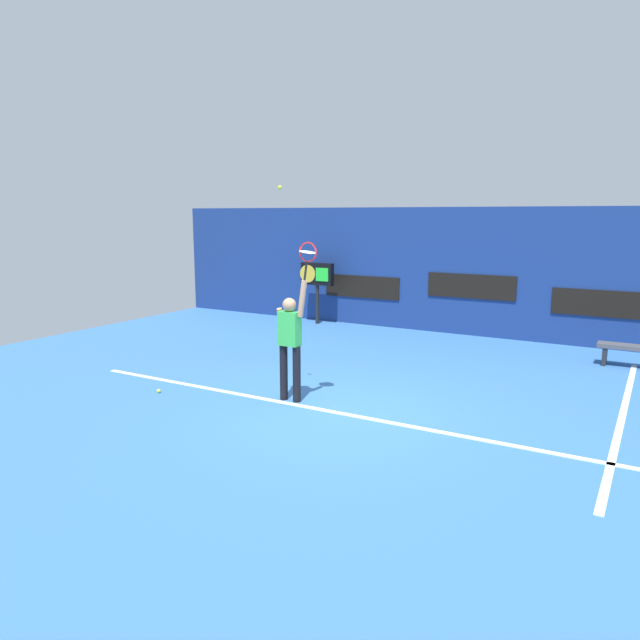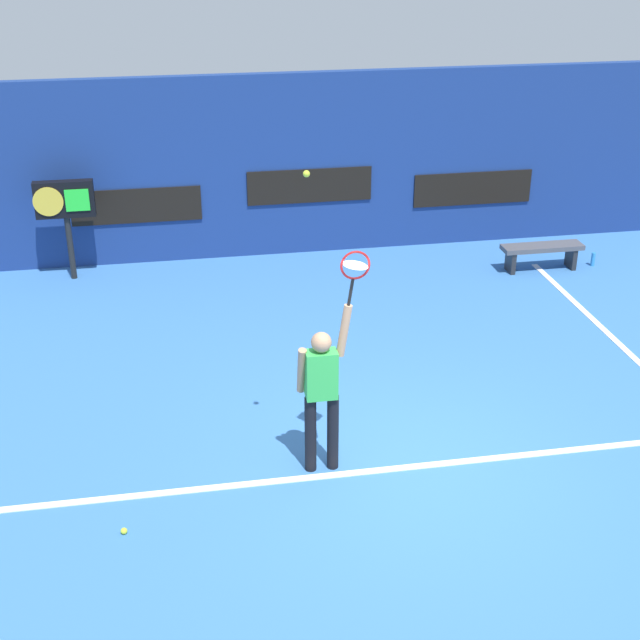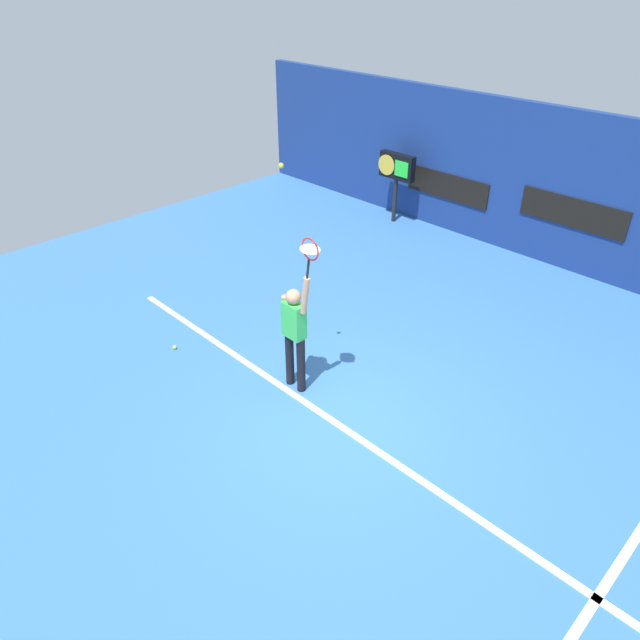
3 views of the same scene
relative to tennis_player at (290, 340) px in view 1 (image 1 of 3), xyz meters
name	(u,v)px [view 1 (image 1 of 3)]	position (x,y,z in m)	size (l,w,h in m)	color
ground_plane	(341,413)	(1.00, -0.13, -1.01)	(18.00, 18.00, 0.00)	#3870B2
back_wall	(473,272)	(1.00, 6.80, 0.58)	(18.00, 0.20, 3.17)	navy
sponsor_banner_center	(471,286)	(1.00, 6.68, 0.23)	(2.20, 0.03, 0.60)	black
sponsor_banner_portside	(362,287)	(-2.00, 6.68, 0.03)	(2.20, 0.03, 0.60)	black
sponsor_banner_starboard	(604,304)	(4.00, 6.68, 0.02)	(2.20, 0.03, 0.60)	black
court_baseline	(339,413)	(1.00, -0.18, -1.01)	(10.00, 0.10, 0.01)	white
court_sideline	(622,416)	(4.75, 1.87, -1.01)	(0.10, 7.00, 0.01)	white
tennis_player	(290,340)	(0.00, 0.00, 0.00)	(0.57, 0.31, 1.99)	black
tennis_racket	(308,254)	(0.34, 0.00, 1.38)	(0.36, 0.27, 0.62)	black
tennis_ball	(280,187)	(-0.15, -0.01, 2.39)	(0.07, 0.07, 0.07)	#CCE033
scoreboard_clock	(317,277)	(-3.12, 6.18, 0.30)	(0.96, 0.20, 1.68)	black
court_bench	(636,351)	(4.76, 5.16, -0.67)	(1.40, 0.36, 0.45)	#4C4C51
spare_ball	(159,391)	(-2.16, -0.78, -0.98)	(0.07, 0.07, 0.07)	#CCE033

